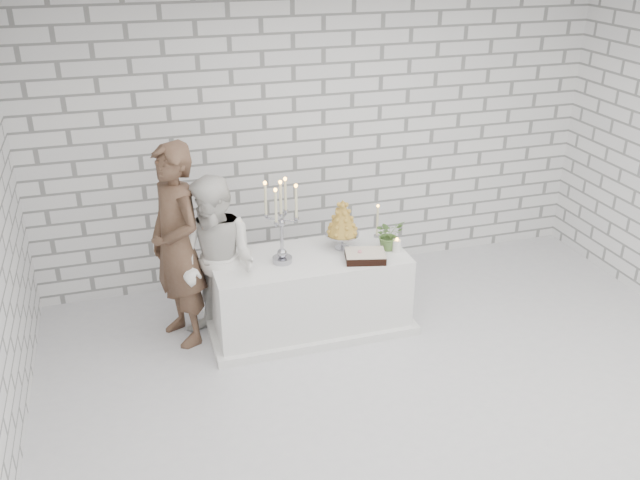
{
  "coord_description": "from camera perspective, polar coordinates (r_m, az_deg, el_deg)",
  "views": [
    {
      "loc": [
        -2.03,
        -4.04,
        3.55
      ],
      "look_at": [
        -0.47,
        1.06,
        1.05
      ],
      "focal_mm": 38.22,
      "sensor_mm": 36.0,
      "label": 1
    }
  ],
  "objects": [
    {
      "name": "bride",
      "position": [
        6.11,
        -8.55,
        -1.98
      ],
      "size": [
        0.98,
        0.98,
        1.6
      ],
      "primitive_type": "imported",
      "rotation": [
        0.0,
        0.0,
        -0.78
      ],
      "color": "white",
      "rests_on": "ground"
    },
    {
      "name": "extra_taper",
      "position": [
        6.63,
        4.82,
        1.51
      ],
      "size": [
        0.06,
        0.06,
        0.32
      ],
      "primitive_type": "cylinder",
      "rotation": [
        0.0,
        0.0,
        0.03
      ],
      "color": "beige",
      "rests_on": "cake_table"
    },
    {
      "name": "groom",
      "position": [
        6.16,
        -11.89,
        -0.49
      ],
      "size": [
        0.68,
        0.81,
        1.89
      ],
      "primitive_type": "imported",
      "rotation": [
        0.0,
        0.0,
        -1.18
      ],
      "color": "brown",
      "rests_on": "ground"
    },
    {
      "name": "flowers",
      "position": [
        6.4,
        5.79,
        0.47
      ],
      "size": [
        0.31,
        0.28,
        0.3
      ],
      "primitive_type": "imported",
      "rotation": [
        0.0,
        0.0,
        0.19
      ],
      "color": "#49703B",
      "rests_on": "cake_table"
    },
    {
      "name": "cake_table",
      "position": [
        6.46,
        -0.91,
        -4.36
      ],
      "size": [
        1.8,
        0.8,
        0.75
      ],
      "primitive_type": "cube",
      "color": "white",
      "rests_on": "ground"
    },
    {
      "name": "pillar_candle",
      "position": [
        6.39,
        6.44,
        -0.49
      ],
      "size": [
        0.1,
        0.1,
        0.12
      ],
      "primitive_type": "cylinder",
      "rotation": [
        0.0,
        0.0,
        0.33
      ],
      "color": "white",
      "rests_on": "cake_table"
    },
    {
      "name": "wall_back",
      "position": [
        7.15,
        0.28,
        8.43
      ],
      "size": [
        6.0,
        0.01,
        3.0
      ],
      "primitive_type": "cube",
      "color": "white",
      "rests_on": "ground"
    },
    {
      "name": "candelabra",
      "position": [
        6.02,
        -3.26,
        1.49
      ],
      "size": [
        0.39,
        0.39,
        0.79
      ],
      "primitive_type": null,
      "rotation": [
        0.0,
        0.0,
        0.24
      ],
      "color": "#9998A2",
      "rests_on": "cake_table"
    },
    {
      "name": "ground",
      "position": [
        5.76,
        7.85,
        -13.3
      ],
      "size": [
        6.0,
        5.0,
        0.01
      ],
      "primitive_type": "cube",
      "color": "silver",
      "rests_on": "ground"
    },
    {
      "name": "chocolate_cake",
      "position": [
        6.21,
        3.81,
        -1.35
      ],
      "size": [
        0.41,
        0.33,
        0.08
      ],
      "primitive_type": "cube",
      "rotation": [
        0.0,
        0.0,
        -0.24
      ],
      "color": "black",
      "rests_on": "cake_table"
    },
    {
      "name": "croquembouche",
      "position": [
        6.34,
        1.89,
        1.33
      ],
      "size": [
        0.36,
        0.36,
        0.5
      ],
      "primitive_type": null,
      "rotation": [
        0.0,
        0.0,
        -0.12
      ],
      "color": "#B28530",
      "rests_on": "cake_table"
    },
    {
      "name": "ceiling",
      "position": [
        4.56,
        10.14,
        17.78
      ],
      "size": [
        6.0,
        5.0,
        0.01
      ],
      "primitive_type": "cube",
      "color": "white",
      "rests_on": "ground"
    }
  ]
}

